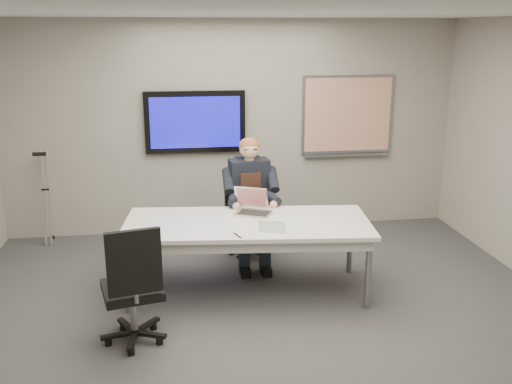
{
  "coord_description": "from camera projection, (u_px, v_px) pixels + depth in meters",
  "views": [
    {
      "loc": [
        -0.78,
        -4.44,
        2.66
      ],
      "look_at": [
        0.03,
        1.12,
        1.05
      ],
      "focal_mm": 40.0,
      "sensor_mm": 36.0,
      "label": 1
    }
  ],
  "objects": [
    {
      "name": "floor",
      "position": [
        271.0,
        340.0,
        5.07
      ],
      "size": [
        6.0,
        6.0,
        0.02
      ],
      "primitive_type": "cube",
      "color": "#38383A",
      "rests_on": "ground"
    },
    {
      "name": "ceiling",
      "position": [
        273.0,
        10.0,
        4.3
      ],
      "size": [
        6.0,
        6.0,
        0.02
      ],
      "primitive_type": "cube",
      "color": "silver",
      "rests_on": "wall_back"
    },
    {
      "name": "wall_back",
      "position": [
        233.0,
        128.0,
        7.54
      ],
      "size": [
        6.0,
        0.02,
        2.8
      ],
      "primitive_type": "cube",
      "color": "gray",
      "rests_on": "ground"
    },
    {
      "name": "conference_table",
      "position": [
        247.0,
        230.0,
        5.84
      ],
      "size": [
        2.59,
        1.29,
        0.77
      ],
      "rotation": [
        0.0,
        0.0,
        -0.1
      ],
      "color": "white",
      "rests_on": "ground"
    },
    {
      "name": "tv_display",
      "position": [
        195.0,
        122.0,
        7.39
      ],
      "size": [
        1.3,
        0.09,
        0.8
      ],
      "color": "black",
      "rests_on": "wall_back"
    },
    {
      "name": "whiteboard",
      "position": [
        347.0,
        116.0,
        7.69
      ],
      "size": [
        1.25,
        0.08,
        1.1
      ],
      "color": "gray",
      "rests_on": "wall_back"
    },
    {
      "name": "office_chair_far",
      "position": [
        247.0,
        229.0,
        6.9
      ],
      "size": [
        0.63,
        0.63,
        1.03
      ],
      "rotation": [
        0.0,
        0.0,
        0.34
      ],
      "color": "black",
      "rests_on": "ground"
    },
    {
      "name": "office_chair_near",
      "position": [
        134.0,
        307.0,
        4.92
      ],
      "size": [
        0.63,
        0.63,
        1.12
      ],
      "rotation": [
        0.0,
        0.0,
        3.36
      ],
      "color": "black",
      "rests_on": "ground"
    },
    {
      "name": "seated_person",
      "position": [
        251.0,
        215.0,
        6.58
      ],
      "size": [
        0.48,
        0.82,
        1.47
      ],
      "rotation": [
        0.0,
        0.0,
        0.1
      ],
      "color": "#1B222E",
      "rests_on": "office_chair_far"
    },
    {
      "name": "crutch",
      "position": [
        46.0,
        196.0,
        7.21
      ],
      "size": [
        0.2,
        0.63,
        1.3
      ],
      "primitive_type": null,
      "rotation": [
        -0.23,
        0.0,
        -0.05
      ],
      "color": "#A8ABB0",
      "rests_on": "ground"
    },
    {
      "name": "laptop",
      "position": [
        253.0,
        207.0,
        6.09
      ],
      "size": [
        0.44,
        0.47,
        0.26
      ],
      "rotation": [
        0.0,
        0.0,
        -0.42
      ],
      "color": "silver",
      "rests_on": "conference_table"
    },
    {
      "name": "name_tent",
      "position": [
        272.0,
        226.0,
        5.52
      ],
      "size": [
        0.26,
        0.14,
        0.1
      ],
      "primitive_type": null,
      "rotation": [
        0.0,
        0.0,
        -0.31
      ],
      "color": "white",
      "rests_on": "conference_table"
    },
    {
      "name": "pen",
      "position": [
        237.0,
        235.0,
        5.41
      ],
      "size": [
        0.06,
        0.15,
        0.01
      ],
      "primitive_type": "cylinder",
      "rotation": [
        0.0,
        1.57,
        1.91
      ],
      "color": "black",
      "rests_on": "conference_table"
    }
  ]
}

